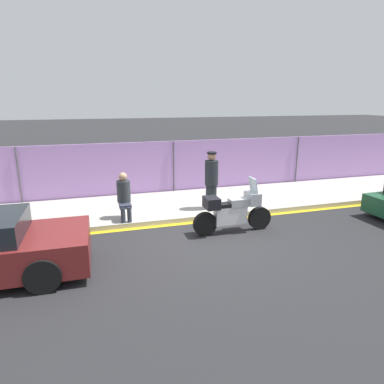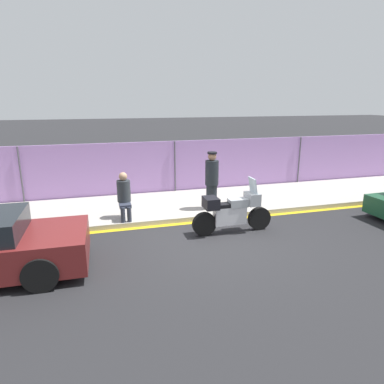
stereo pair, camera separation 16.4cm
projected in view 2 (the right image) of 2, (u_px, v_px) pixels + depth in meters
The scene contains 7 objects.
ground_plane at pixel (214, 239), 9.08m from camera, with size 120.00×120.00×0.00m, color #262628.
sidewalk at pixel (185, 204), 11.82m from camera, with size 39.87×3.13×0.15m.
curb_paint_stripe at pixel (199, 222), 10.29m from camera, with size 39.87×0.18×0.01m.
storefront_fence at pixel (174, 168), 13.10m from camera, with size 37.88×0.17×2.06m.
motorcycle at pixel (232, 211), 9.34m from camera, with size 2.29×0.51×1.52m.
officer_standing at pixel (212, 180), 10.88m from camera, with size 0.42×0.42×1.84m.
person_seated_on_curb at pixel (124, 193), 10.03m from camera, with size 0.40×0.71×1.38m.
Camera 2 is at (-2.83, -7.97, 3.58)m, focal length 32.00 mm.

